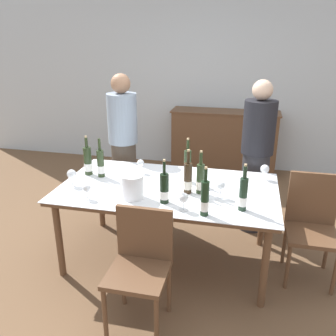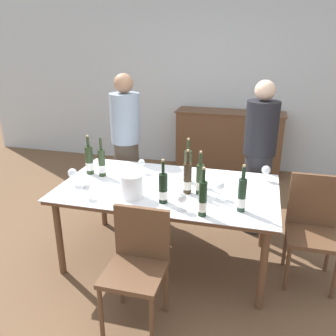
% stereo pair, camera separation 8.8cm
% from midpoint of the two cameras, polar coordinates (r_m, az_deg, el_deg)
% --- Properties ---
extents(ground_plane, '(12.00, 12.00, 0.00)m').
position_cam_midpoint_polar(ground_plane, '(3.55, -0.73, -14.26)').
color(ground_plane, brown).
extents(back_wall, '(8.00, 0.10, 2.80)m').
position_cam_midpoint_polar(back_wall, '(5.68, 6.13, 14.16)').
color(back_wall, silver).
rests_on(back_wall, ground_plane).
extents(sideboard_cabinet, '(1.61, 0.46, 0.96)m').
position_cam_midpoint_polar(sideboard_cabinet, '(5.55, 8.47, 4.19)').
color(sideboard_cabinet, brown).
rests_on(sideboard_cabinet, ground_plane).
extents(dining_table, '(1.93, 1.10, 0.76)m').
position_cam_midpoint_polar(dining_table, '(3.21, -0.79, -4.04)').
color(dining_table, brown).
rests_on(dining_table, ground_plane).
extents(ice_bucket, '(0.20, 0.20, 0.21)m').
position_cam_midpoint_polar(ice_bucket, '(2.95, -6.56, -2.86)').
color(ice_bucket, white).
rests_on(ice_bucket, dining_table).
extents(wine_bottle_0, '(0.06, 0.06, 0.39)m').
position_cam_midpoint_polar(wine_bottle_0, '(2.66, 4.98, -4.96)').
color(wine_bottle_0, black).
rests_on(wine_bottle_0, dining_table).
extents(wine_bottle_1, '(0.07, 0.07, 0.42)m').
position_cam_midpoint_polar(wine_bottle_1, '(3.25, 2.37, 0.19)').
color(wine_bottle_1, '#28381E').
rests_on(wine_bottle_1, dining_table).
extents(wine_bottle_2, '(0.08, 0.08, 0.39)m').
position_cam_midpoint_polar(wine_bottle_2, '(3.51, -13.43, 1.00)').
color(wine_bottle_2, '#28381E').
rests_on(wine_bottle_2, dining_table).
extents(wine_bottle_3, '(0.07, 0.07, 0.39)m').
position_cam_midpoint_polar(wine_bottle_3, '(3.02, 2.37, -1.73)').
color(wine_bottle_3, '#332314').
rests_on(wine_bottle_3, dining_table).
extents(wine_bottle_4, '(0.07, 0.07, 0.38)m').
position_cam_midpoint_polar(wine_bottle_4, '(3.02, 4.38, -1.80)').
color(wine_bottle_4, '#28381E').
rests_on(wine_bottle_4, dining_table).
extents(wine_bottle_5, '(0.07, 0.07, 0.38)m').
position_cam_midpoint_polar(wine_bottle_5, '(3.43, -11.47, 0.64)').
color(wine_bottle_5, '#28381E').
rests_on(wine_bottle_5, dining_table).
extents(wine_bottle_6, '(0.07, 0.07, 0.37)m').
position_cam_midpoint_polar(wine_bottle_6, '(2.85, -1.48, -3.39)').
color(wine_bottle_6, black).
rests_on(wine_bottle_6, dining_table).
extents(wine_bottle_7, '(0.06, 0.06, 0.38)m').
position_cam_midpoint_polar(wine_bottle_7, '(2.77, 11.08, -4.18)').
color(wine_bottle_7, '#1E3323').
rests_on(wine_bottle_7, dining_table).
extents(wine_glass_0, '(0.08, 0.08, 0.14)m').
position_cam_midpoint_polar(wine_glass_0, '(2.73, 1.62, -4.91)').
color(wine_glass_0, white).
rests_on(wine_glass_0, dining_table).
extents(wine_glass_1, '(0.08, 0.08, 0.15)m').
position_cam_midpoint_polar(wine_glass_1, '(3.41, 14.56, -0.23)').
color(wine_glass_1, white).
rests_on(wine_glass_1, dining_table).
extents(wine_glass_2, '(0.07, 0.07, 0.14)m').
position_cam_midpoint_polar(wine_glass_2, '(3.48, -5.15, 0.71)').
color(wine_glass_2, white).
rests_on(wine_glass_2, dining_table).
extents(wine_glass_3, '(0.08, 0.08, 0.15)m').
position_cam_midpoint_polar(wine_glass_3, '(3.30, -15.94, -1.02)').
color(wine_glass_3, white).
rests_on(wine_glass_3, dining_table).
extents(wine_glass_4, '(0.07, 0.07, 0.13)m').
position_cam_midpoint_polar(wine_glass_4, '(3.00, -13.73, -3.28)').
color(wine_glass_4, white).
rests_on(wine_glass_4, dining_table).
extents(wine_glass_5, '(0.07, 0.07, 0.15)m').
position_cam_midpoint_polar(wine_glass_5, '(2.97, 7.66, -2.87)').
color(wine_glass_5, white).
rests_on(wine_glass_5, dining_table).
extents(chair_near_front, '(0.42, 0.42, 0.88)m').
position_cam_midpoint_polar(chair_near_front, '(2.65, -5.37, -14.49)').
color(chair_near_front, brown).
rests_on(chair_near_front, ground_plane).
extents(chair_right_end, '(0.42, 0.42, 0.93)m').
position_cam_midpoint_polar(chair_right_end, '(3.33, 21.36, -7.84)').
color(chair_right_end, brown).
rests_on(chair_right_end, ground_plane).
extents(person_host, '(0.33, 0.33, 1.65)m').
position_cam_midpoint_polar(person_host, '(4.10, -7.76, 3.35)').
color(person_host, '#51473D').
rests_on(person_host, ground_plane).
extents(person_guest_left, '(0.33, 0.33, 1.63)m').
position_cam_midpoint_polar(person_guest_left, '(3.82, 13.34, 1.47)').
color(person_guest_left, '#2D2D33').
rests_on(person_guest_left, ground_plane).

